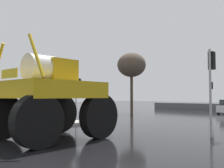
# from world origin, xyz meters

# --- Properties ---
(ground_plane) EXTENTS (120.00, 120.00, 0.00)m
(ground_plane) POSITION_xyz_m (0.00, 18.00, 0.00)
(ground_plane) COLOR black
(median_island) EXTENTS (1.61, 11.97, 0.15)m
(median_island) POSITION_xyz_m (-4.36, 3.94, 0.07)
(median_island) COLOR #9E9B93
(median_island) RESTS_ON ground
(oversize_sprayer) EXTENTS (4.20, 5.27, 4.21)m
(oversize_sprayer) POSITION_xyz_m (-0.13, 4.43, 1.88)
(oversize_sprayer) COLOR black
(oversize_sprayer) RESTS_ON ground
(traffic_signal_near_left) EXTENTS (0.24, 0.54, 3.32)m
(traffic_signal_near_left) POSITION_xyz_m (-5.44, 10.02, 2.42)
(traffic_signal_near_left) COLOR #A8AAAF
(traffic_signal_near_left) RESTS_ON ground
(traffic_signal_near_right) EXTENTS (0.24, 0.54, 4.09)m
(traffic_signal_near_right) POSITION_xyz_m (4.75, 10.01, 2.98)
(traffic_signal_near_right) COLOR #A8AAAF
(traffic_signal_near_right) RESTS_ON ground
(traffic_signal_far_left) EXTENTS (0.24, 0.55, 3.65)m
(traffic_signal_far_left) POSITION_xyz_m (-2.71, 27.35, 2.67)
(traffic_signal_far_left) COLOR #A8AAAF
(traffic_signal_far_left) RESTS_ON ground
(bare_tree_left) EXTENTS (3.18, 3.18, 6.74)m
(bare_tree_left) POSITION_xyz_m (-8.47, 19.86, 5.34)
(bare_tree_left) COLOR #473828
(bare_tree_left) RESTS_ON ground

